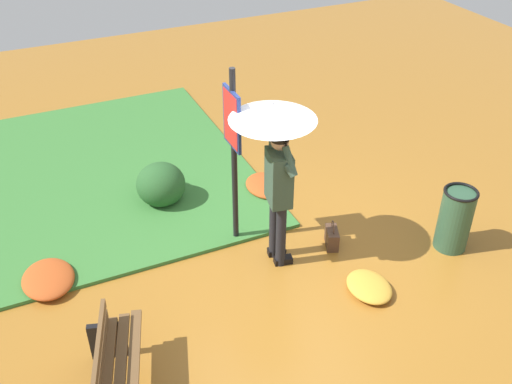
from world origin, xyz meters
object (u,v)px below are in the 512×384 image
(park_bench, at_px, (117,378))
(trash_bin, at_px, (455,219))
(person_with_umbrella, at_px, (276,145))
(handbag, at_px, (332,237))
(info_sign_post, at_px, (233,139))

(park_bench, height_order, trash_bin, trash_bin)
(park_bench, relative_size, trash_bin, 1.73)
(person_with_umbrella, height_order, handbag, person_with_umbrella)
(handbag, distance_m, park_bench, 3.23)
(info_sign_post, distance_m, trash_bin, 2.88)
(park_bench, bearing_deg, person_with_umbrella, -58.21)
(info_sign_post, relative_size, park_bench, 1.60)
(trash_bin, bearing_deg, info_sign_post, 62.39)
(person_with_umbrella, relative_size, info_sign_post, 0.89)
(park_bench, xyz_separation_m, trash_bin, (0.63, -4.31, 0.02))
(person_with_umbrella, xyz_separation_m, park_bench, (-1.37, 2.21, -1.15))
(person_with_umbrella, xyz_separation_m, info_sign_post, (0.50, 0.29, -0.11))
(person_with_umbrella, height_order, info_sign_post, info_sign_post)
(info_sign_post, height_order, trash_bin, info_sign_post)
(info_sign_post, bearing_deg, park_bench, 134.33)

